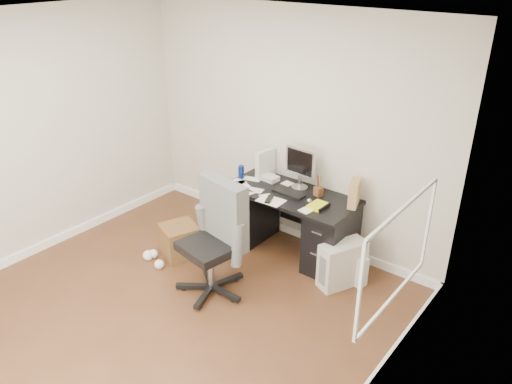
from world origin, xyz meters
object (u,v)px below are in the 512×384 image
Objects in this scene: desk at (289,221)px; wicker_basket at (180,240)px; lcd_monitor at (300,168)px; pc_tower at (342,264)px; office_chair at (209,241)px; keyboard at (289,193)px.

desk is 3.98× the size of wicker_basket.
lcd_monitor reaches higher than desk.
lcd_monitor is 1.15m from pc_tower.
office_chair is at bearing -112.90° from pc_tower.
pc_tower is at bearing 52.44° from office_chair.
office_chair is at bearing -98.66° from keyboard.
desk is 0.84m from pc_tower.
office_chair is 0.89m from wicker_basket.
keyboard reaches higher than wicker_basket.
pc_tower is at bearing -20.10° from lcd_monitor.
lcd_monitor is (0.01, 0.17, 0.60)m from desk.
pc_tower is at bearing -10.77° from keyboard.
lcd_monitor reaches higher than keyboard.
keyboard is (-0.00, -0.03, 0.36)m from desk.
desk is 0.62m from lcd_monitor.
lcd_monitor is at bearing 86.93° from desk.
keyboard is (-0.01, -0.20, -0.23)m from lcd_monitor.
office_chair is 1.40m from pc_tower.
desk reaches higher than pc_tower.
desk is at bearing 42.26° from wicker_basket.
pc_tower reaches higher than wicker_basket.
office_chair is 2.42× the size of pc_tower.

